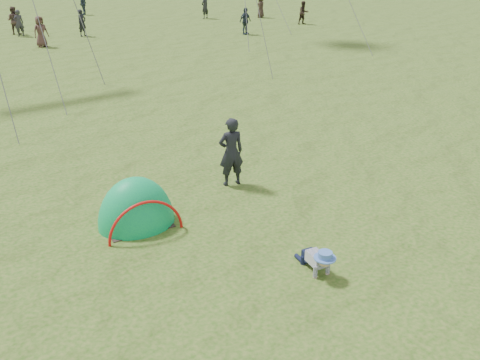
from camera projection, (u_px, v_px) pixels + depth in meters
ground at (341, 243)px, 11.14m from camera, size 140.00×140.00×0.00m
crawling_toddler at (318, 259)px, 10.06m from camera, size 0.66×0.84×0.58m
popup_tent at (137, 224)px, 11.88m from camera, size 1.87×1.60×2.21m
standing_adult at (231, 152)px, 13.38m from camera, size 0.73×0.57×1.78m
crowd_person_0 at (19, 23)px, 33.37m from camera, size 0.60×0.40×1.62m
crowd_person_1 at (304, 13)px, 37.92m from camera, size 0.86×0.73×1.58m
crowd_person_2 at (83, 4)px, 42.33m from camera, size 0.98×0.99×1.68m
crowd_person_4 at (41, 32)px, 30.19m from camera, size 0.89×0.64×1.71m
crowd_person_6 at (82, 23)px, 33.39m from camera, size 0.70×0.58×1.63m
crowd_person_7 at (14, 20)px, 34.03m from camera, size 1.06×1.04×1.72m
crowd_person_10 at (261, 7)px, 40.98m from camera, size 0.95×0.91×1.63m
crowd_person_12 at (205, 7)px, 40.48m from camera, size 0.72×0.57×1.75m
crowd_person_14 at (245, 21)px, 34.00m from camera, size 1.03×0.57×1.66m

